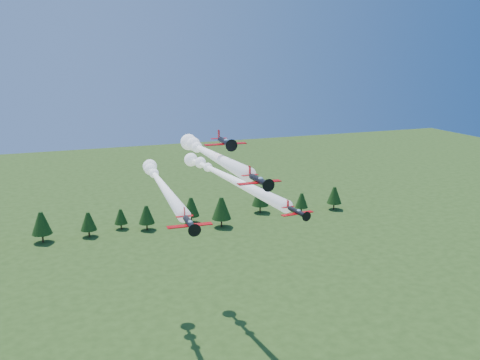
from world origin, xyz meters
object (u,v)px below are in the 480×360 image
object	(u,v)px
plane_left	(160,183)
plane_right	(224,175)
plane_slot	(225,142)
plane_lead	(208,153)

from	to	relation	value
plane_left	plane_right	distance (m)	15.62
plane_left	plane_slot	xyz separation A→B (m)	(7.81, -22.64, 12.55)
plane_right	plane_slot	distance (m)	27.45
plane_lead	plane_slot	distance (m)	8.18
plane_left	plane_slot	world-z (taller)	plane_slot
plane_left	plane_right	xyz separation A→B (m)	(15.60, 0.67, 0.32)
plane_left	plane_slot	size ratio (longest dim) A/B	6.32
plane_lead	plane_slot	bearing A→B (deg)	-82.52
plane_left	plane_lead	bearing A→B (deg)	-63.02
plane_lead	plane_slot	xyz separation A→B (m)	(1.12, -7.39, 3.31)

